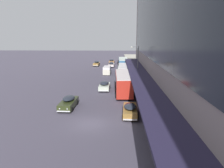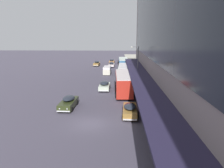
% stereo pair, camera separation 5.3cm
% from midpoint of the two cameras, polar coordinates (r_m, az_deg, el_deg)
% --- Properties ---
extents(ground, '(240.00, 240.00, 0.00)m').
position_cam_midpoint_polar(ground, '(24.64, -5.51, -10.40)').
color(ground, '#464150').
extents(sidewalk_kerb, '(10.00, 180.00, 0.15)m').
position_cam_midpoint_polar(sidewalk_kerb, '(25.73, 20.00, -9.94)').
color(sidewalk_kerb, '#A5A091').
rests_on(sidewalk_kerb, ground).
extents(building_facade, '(9.20, 80.00, 22.31)m').
position_cam_midpoint_polar(building_facade, '(23.93, 21.93, 15.37)').
color(building_facade, slate).
rests_on(building_facade, ground).
extents(transit_bus_kerbside_front, '(2.73, 9.58, 3.28)m').
position_cam_midpoint_polar(transit_bus_kerbside_front, '(61.71, 2.91, 5.38)').
color(transit_bus_kerbside_front, teal).
rests_on(transit_bus_kerbside_front, ground).
extents(transit_bus_kerbside_rear, '(3.09, 9.46, 3.13)m').
position_cam_midpoint_polar(transit_bus_kerbside_rear, '(48.55, 3.17, 3.32)').
color(transit_bus_kerbside_rear, '#4A9258').
rests_on(transit_bus_kerbside_rear, ground).
extents(transit_bus_kerbside_far, '(2.99, 10.67, 3.28)m').
position_cam_midpoint_polar(transit_bus_kerbside_far, '(37.04, 2.97, 0.54)').
color(transit_bus_kerbside_far, red).
rests_on(transit_bus_kerbside_far, ground).
extents(sedan_second_mid, '(1.99, 5.01, 1.49)m').
position_cam_midpoint_polar(sedan_second_mid, '(77.02, -0.12, 5.97)').
color(sedan_second_mid, '#9D6C40').
rests_on(sedan_second_mid, ground).
extents(sedan_trailing_near, '(2.03, 5.06, 1.62)m').
position_cam_midpoint_polar(sedan_trailing_near, '(30.13, -11.33, -4.66)').
color(sedan_trailing_near, '#2B3318').
rests_on(sedan_trailing_near, ground).
extents(sedan_second_near, '(1.96, 4.50, 1.55)m').
position_cam_midpoint_polar(sedan_second_near, '(68.10, -0.19, 5.12)').
color(sedan_second_near, beige).
rests_on(sedan_second_near, ground).
extents(sedan_lead_mid, '(1.96, 4.90, 1.60)m').
position_cam_midpoint_polar(sedan_lead_mid, '(70.74, -4.08, 5.39)').
color(sedan_lead_mid, olive).
rests_on(sedan_lead_mid, ground).
extents(sedan_oncoming_rear, '(2.02, 4.32, 1.53)m').
position_cam_midpoint_polar(sedan_oncoming_rear, '(75.46, 2.18, 5.84)').
color(sedan_oncoming_rear, black).
rests_on(sedan_oncoming_rear, ground).
extents(sedan_trailing_mid, '(2.01, 4.41, 1.64)m').
position_cam_midpoint_polar(sedan_trailing_mid, '(39.06, -2.02, -0.45)').
color(sedan_trailing_mid, beige).
rests_on(sedan_trailing_mid, ground).
extents(sedan_oncoming_front, '(1.96, 4.79, 1.54)m').
position_cam_midpoint_polar(sedan_oncoming_front, '(26.78, 4.68, -6.72)').
color(sedan_oncoming_front, olive).
rests_on(sedan_oncoming_front, ground).
extents(vw_van, '(2.04, 4.61, 1.96)m').
position_cam_midpoint_polar(vw_van, '(55.28, -1.32, 3.73)').
color(vw_van, beige).
rests_on(vw_van, ground).
extents(pedestrian_at_kerb, '(0.55, 0.41, 1.86)m').
position_cam_midpoint_polar(pedestrian_at_kerb, '(27.57, 11.23, -5.45)').
color(pedestrian_at_kerb, '#20323A').
rests_on(pedestrian_at_kerb, sidewalk_kerb).
extents(street_lamp, '(1.50, 0.28, 7.48)m').
position_cam_midpoint_polar(street_lamp, '(41.89, 6.50, 5.46)').
color(street_lamp, '#4C4C51').
rests_on(street_lamp, sidewalk_kerb).
extents(fire_hydrant, '(0.20, 0.40, 0.70)m').
position_cam_midpoint_polar(fire_hydrant, '(31.99, 8.34, -4.09)').
color(fire_hydrant, red).
rests_on(fire_hydrant, sidewalk_kerb).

